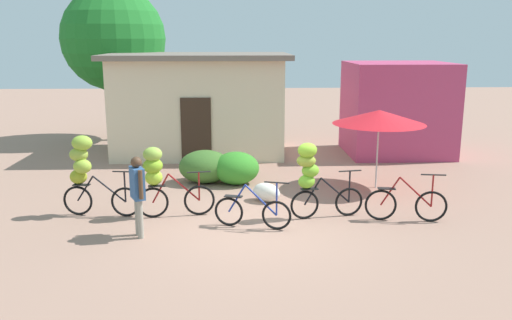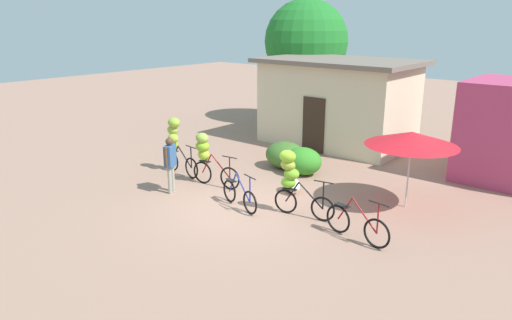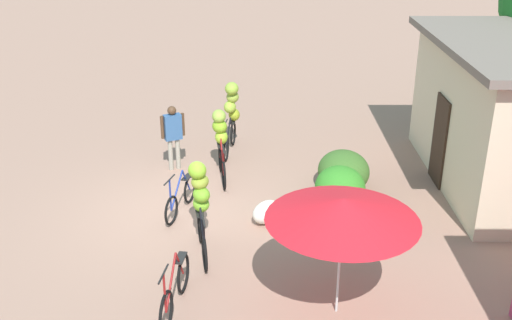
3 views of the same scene
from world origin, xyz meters
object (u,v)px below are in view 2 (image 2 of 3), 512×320
(bicycle_by_shop, at_px, (292,177))
(bicycle_rightmost, at_px, (357,225))
(bicycle_near_pile, at_px, (207,154))
(bicycle_center_loaded, at_px, (239,195))
(market_umbrella, at_px, (412,139))
(person_vendor, at_px, (170,160))
(building_low, at_px, (338,102))
(bicycle_leftmost, at_px, (175,140))
(produce_sack, at_px, (292,185))
(tree_behind_building, at_px, (306,41))

(bicycle_by_shop, bearing_deg, bicycle_rightmost, -7.44)
(bicycle_near_pile, xyz_separation_m, bicycle_by_shop, (3.19, -0.19, 0.06))
(bicycle_near_pile, height_order, bicycle_center_loaded, bicycle_near_pile)
(market_umbrella, height_order, bicycle_rightmost, market_umbrella)
(bicycle_near_pile, relative_size, person_vendor, 1.04)
(building_low, xyz_separation_m, bicycle_leftmost, (-2.00, -6.32, -0.59))
(bicycle_near_pile, bearing_deg, bicycle_center_loaded, -20.60)
(building_low, xyz_separation_m, bicycle_near_pile, (-0.42, -6.51, -0.72))
(bicycle_leftmost, relative_size, person_vendor, 1.11)
(bicycle_near_pile, height_order, person_vendor, person_vendor)
(building_low, height_order, market_umbrella, building_low)
(produce_sack, bearing_deg, building_low, 108.96)
(bicycle_center_loaded, relative_size, produce_sack, 2.20)
(produce_sack, bearing_deg, bicycle_rightmost, -27.56)
(bicycle_leftmost, relative_size, bicycle_center_loaded, 1.13)
(market_umbrella, distance_m, produce_sack, 3.44)
(bicycle_leftmost, height_order, bicycle_near_pile, bicycle_leftmost)
(produce_sack, xyz_separation_m, person_vendor, (-2.57, -2.16, 0.74))
(bicycle_center_loaded, relative_size, bicycle_by_shop, 0.94)
(produce_sack, bearing_deg, bicycle_leftmost, -167.78)
(produce_sack, bearing_deg, market_umbrella, 20.43)
(bicycle_near_pile, bearing_deg, bicycle_by_shop, -3.37)
(building_low, bearing_deg, produce_sack, -71.04)
(market_umbrella, relative_size, bicycle_rightmost, 1.37)
(bicycle_center_loaded, bearing_deg, market_umbrella, 41.07)
(bicycle_rightmost, relative_size, produce_sack, 2.40)
(bicycle_leftmost, distance_m, produce_sack, 4.06)
(bicycle_near_pile, distance_m, bicycle_by_shop, 3.19)
(tree_behind_building, height_order, bicycle_by_shop, tree_behind_building)
(bicycle_center_loaded, distance_m, produce_sack, 1.80)
(tree_behind_building, height_order, bicycle_rightmost, tree_behind_building)
(bicycle_near_pile, bearing_deg, bicycle_rightmost, -4.91)
(bicycle_near_pile, distance_m, bicycle_center_loaded, 2.13)
(person_vendor, bearing_deg, bicycle_near_pile, 76.74)
(building_low, bearing_deg, bicycle_leftmost, -107.60)
(tree_behind_building, distance_m, produce_sack, 9.97)
(market_umbrella, height_order, produce_sack, market_umbrella)
(bicycle_by_shop, bearing_deg, bicycle_center_loaded, -157.06)
(tree_behind_building, bearing_deg, bicycle_near_pile, -72.90)
(bicycle_leftmost, bearing_deg, market_umbrella, 15.78)
(building_low, relative_size, person_vendor, 3.68)
(bicycle_rightmost, height_order, produce_sack, bicycle_rightmost)
(tree_behind_building, bearing_deg, building_low, -37.22)
(bicycle_leftmost, bearing_deg, bicycle_center_loaded, -14.60)
(market_umbrella, xyz_separation_m, bicycle_by_shop, (-1.97, -2.28, -0.84))
(bicycle_center_loaded, height_order, produce_sack, bicycle_center_loaded)
(market_umbrella, bearing_deg, building_low, 137.04)
(building_low, relative_size, bicycle_leftmost, 3.33)
(building_low, xyz_separation_m, person_vendor, (-0.68, -7.64, -0.67))
(bicycle_rightmost, bearing_deg, bicycle_center_loaded, -174.96)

